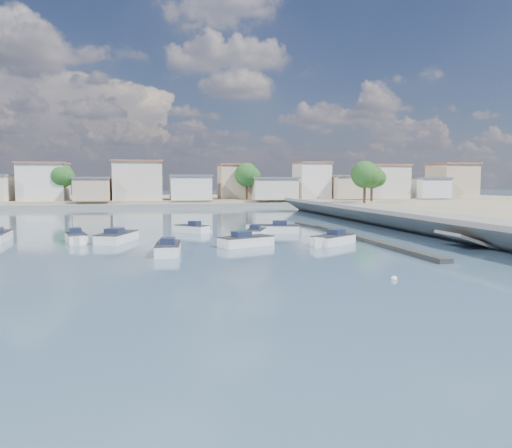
{
  "coord_description": "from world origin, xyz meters",
  "views": [
    {
      "loc": [
        -11.99,
        -32.36,
        5.52
      ],
      "look_at": [
        -2.42,
        13.77,
        1.4
      ],
      "focal_mm": 35.0,
      "sensor_mm": 36.0,
      "label": 1
    }
  ],
  "objects": [
    {
      "name": "motorboat_h",
      "position": [
        -4.11,
        8.75,
        0.38
      ],
      "size": [
        5.14,
        3.55,
        1.48
      ],
      "color": "white",
      "rests_on": "ground"
    },
    {
      "name": "breakwater",
      "position": [
        6.9,
        12.69,
        0.17
      ],
      "size": [
        2.0,
        31.02,
        0.35
      ],
      "color": "black",
      "rests_on": "ground"
    },
    {
      "name": "motorboat_e",
      "position": [
        -15.11,
        14.32,
        0.38
      ],
      "size": [
        3.78,
        6.05,
        1.48
      ],
      "color": "white",
      "rests_on": "ground"
    },
    {
      "name": "motorboat_b",
      "position": [
        -2.14,
        14.96,
        0.38
      ],
      "size": [
        2.85,
        4.24,
        1.48
      ],
      "color": "white",
      "rests_on": "ground"
    },
    {
      "name": "motorboat_f",
      "position": [
        -8.12,
        20.38,
        0.38
      ],
      "size": [
        3.63,
        3.65,
        1.48
      ],
      "color": "white",
      "rests_on": "ground"
    },
    {
      "name": "shore_trees",
      "position": [
        8.34,
        68.11,
        6.22
      ],
      "size": [
        74.56,
        38.32,
        7.92
      ],
      "color": "#38281E",
      "rests_on": "ground"
    },
    {
      "name": "motorboat_d",
      "position": [
        3.08,
        8.09,
        0.38
      ],
      "size": [
        4.65,
        4.11,
        1.48
      ],
      "color": "white",
      "rests_on": "ground"
    },
    {
      "name": "ground",
      "position": [
        0.0,
        40.0,
        0.0
      ],
      "size": [
        400.0,
        400.0,
        0.0
      ],
      "primitive_type": "plane",
      "color": "#304C61",
      "rests_on": "ground"
    },
    {
      "name": "motorboat_a",
      "position": [
        -10.89,
        5.55,
        0.38
      ],
      "size": [
        2.16,
        5.03,
        1.48
      ],
      "color": "white",
      "rests_on": "ground"
    },
    {
      "name": "far_shore_land",
      "position": [
        0.0,
        92.0,
        0.7
      ],
      "size": [
        160.0,
        40.0,
        1.4
      ],
      "primitive_type": "cube",
      "color": "gray",
      "rests_on": "ground"
    },
    {
      "name": "seawall_walkway",
      "position": [
        18.5,
        13.0,
        0.9
      ],
      "size": [
        5.0,
        90.0,
        1.8
      ],
      "primitive_type": "cube",
      "color": "slate",
      "rests_on": "ground"
    },
    {
      "name": "motorboat_c",
      "position": [
        0.43,
        18.83,
        0.38
      ],
      "size": [
        5.7,
        3.39,
        1.48
      ],
      "color": "white",
      "rests_on": "ground"
    },
    {
      "name": "mooring_buoys",
      "position": [
        1.17,
        13.93,
        0.05
      ],
      "size": [
        13.77,
        32.19,
        0.37
      ],
      "color": "white",
      "rests_on": "ground"
    },
    {
      "name": "motorboat_g",
      "position": [
        -18.68,
        13.86,
        0.38
      ],
      "size": [
        2.5,
        4.57,
        1.48
      ],
      "color": "white",
      "rests_on": "ground"
    },
    {
      "name": "far_shore_quay",
      "position": [
        0.0,
        71.0,
        0.4
      ],
      "size": [
        160.0,
        2.5,
        0.8
      ],
      "primitive_type": "cube",
      "color": "slate",
      "rests_on": "ground"
    },
    {
      "name": "far_town",
      "position": [
        10.71,
        76.92,
        4.93
      ],
      "size": [
        113.01,
        12.8,
        8.35
      ],
      "color": "beige",
      "rests_on": "far_shore_land"
    }
  ]
}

